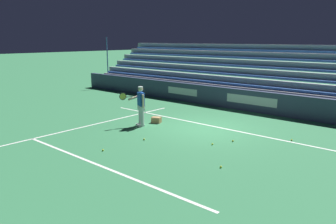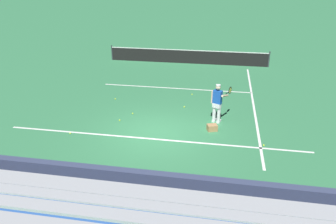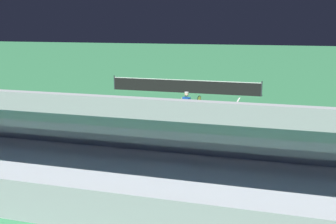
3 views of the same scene
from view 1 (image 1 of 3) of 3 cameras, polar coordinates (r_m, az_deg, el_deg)
name	(u,v)px [view 1 (image 1 of 3)]	position (r m, az deg, el deg)	size (l,w,h in m)	color
ground_plane	(206,129)	(13.87, 6.63, -2.88)	(160.00, 160.00, 0.00)	#337A4C
court_baseline_white	(213,126)	(14.27, 7.77, -2.46)	(12.00, 0.10, 0.01)	white
court_sideline_white	(68,131)	(14.08, -17.07, -3.11)	(0.10, 12.00, 0.01)	white
court_service_line_white	(100,166)	(10.04, -11.69, -9.16)	(8.22, 0.10, 0.01)	white
back_wall_sponsor_board	(254,101)	(17.42, 14.76, 1.82)	(27.46, 0.25, 1.10)	#384260
bleacher_stand	(276,91)	(19.74, 18.23, 3.55)	(26.09, 4.00, 3.85)	#9EA3A8
tennis_player	(140,106)	(14.05, -4.83, 1.12)	(0.85, 0.91, 1.71)	silver
ball_box_cardboard	(156,120)	(14.71, -2.04, -1.38)	(0.40, 0.30, 0.26)	#A87F51
tennis_ball_on_baseline	(141,112)	(16.75, -4.75, -0.03)	(0.07, 0.07, 0.07)	#CCE533
tennis_ball_far_left	(233,141)	(12.25, 11.22, -4.96)	(0.07, 0.07, 0.07)	#CCE533
tennis_ball_far_right	(144,139)	(12.23, -4.19, -4.78)	(0.07, 0.07, 0.07)	#CCE533
tennis_ball_toward_net	(103,150)	(11.27, -11.27, -6.53)	(0.07, 0.07, 0.07)	#CCE533
tennis_ball_midcourt	(292,140)	(12.96, 20.73, -4.58)	(0.07, 0.07, 0.07)	#CCE533
tennis_ball_by_box	(221,167)	(9.80, 9.18, -9.42)	(0.07, 0.07, 0.07)	#CCE533
tennis_ball_stray_back	(212,144)	(11.78, 7.73, -5.55)	(0.07, 0.07, 0.07)	#CCE533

